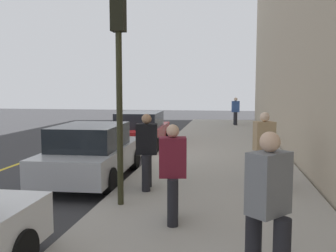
{
  "coord_description": "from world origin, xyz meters",
  "views": [
    {
      "loc": [
        -13.63,
        -3.56,
        2.46
      ],
      "look_at": [
        -0.11,
        -1.36,
        1.07
      ],
      "focal_mm": 39.44,
      "sensor_mm": 36.0,
      "label": 1
    }
  ],
  "objects_px": {
    "pedestrian_tan_coat": "(264,146)",
    "pedestrian_burgundy_coat": "(173,171)",
    "rolling_suitcase": "(270,176)",
    "pedestrian_grey_coat": "(268,204)",
    "parked_car_red": "(141,130)",
    "pedestrian_black_coat": "(147,149)",
    "parked_car_silver": "(92,152)",
    "pedestrian_blue_coat": "(235,110)",
    "traffic_light_pole": "(119,64)"
  },
  "relations": [
    {
      "from": "pedestrian_tan_coat",
      "to": "pedestrian_grey_coat",
      "type": "height_order",
      "value": "pedestrian_grey_coat"
    },
    {
      "from": "rolling_suitcase",
      "to": "traffic_light_pole",
      "type": "bearing_deg",
      "value": 117.33
    },
    {
      "from": "pedestrian_tan_coat",
      "to": "parked_car_red",
      "type": "bearing_deg",
      "value": 38.12
    },
    {
      "from": "pedestrian_tan_coat",
      "to": "pedestrian_blue_coat",
      "type": "bearing_deg",
      "value": 1.53
    },
    {
      "from": "pedestrian_black_coat",
      "to": "pedestrian_grey_coat",
      "type": "bearing_deg",
      "value": -149.19
    },
    {
      "from": "parked_car_silver",
      "to": "pedestrian_burgundy_coat",
      "type": "xyz_separation_m",
      "value": [
        -3.16,
        -2.65,
        0.3
      ]
    },
    {
      "from": "traffic_light_pole",
      "to": "rolling_suitcase",
      "type": "distance_m",
      "value": 4.25
    },
    {
      "from": "pedestrian_burgundy_coat",
      "to": "pedestrian_grey_coat",
      "type": "distance_m",
      "value": 2.31
    },
    {
      "from": "parked_car_red",
      "to": "pedestrian_black_coat",
      "type": "distance_m",
      "value": 6.73
    },
    {
      "from": "rolling_suitcase",
      "to": "pedestrian_grey_coat",
      "type": "bearing_deg",
      "value": 173.36
    },
    {
      "from": "parked_car_silver",
      "to": "pedestrian_blue_coat",
      "type": "distance_m",
      "value": 15.09
    },
    {
      "from": "pedestrian_tan_coat",
      "to": "pedestrian_grey_coat",
      "type": "xyz_separation_m",
      "value": [
        -4.77,
        0.4,
        0.04
      ]
    },
    {
      "from": "pedestrian_tan_coat",
      "to": "pedestrian_grey_coat",
      "type": "distance_m",
      "value": 4.78
    },
    {
      "from": "pedestrian_tan_coat",
      "to": "pedestrian_burgundy_coat",
      "type": "bearing_deg",
      "value": 148.46
    },
    {
      "from": "pedestrian_blue_coat",
      "to": "pedestrian_black_coat",
      "type": "height_order",
      "value": "pedestrian_blue_coat"
    },
    {
      "from": "pedestrian_blue_coat",
      "to": "rolling_suitcase",
      "type": "distance_m",
      "value": 15.3
    },
    {
      "from": "parked_car_red",
      "to": "pedestrian_blue_coat",
      "type": "distance_m",
      "value": 10.01
    },
    {
      "from": "pedestrian_black_coat",
      "to": "pedestrian_grey_coat",
      "type": "distance_m",
      "value": 4.49
    },
    {
      "from": "pedestrian_tan_coat",
      "to": "traffic_light_pole",
      "type": "distance_m",
      "value": 4.08
    },
    {
      "from": "parked_car_silver",
      "to": "rolling_suitcase",
      "type": "height_order",
      "value": "parked_car_silver"
    },
    {
      "from": "traffic_light_pole",
      "to": "rolling_suitcase",
      "type": "xyz_separation_m",
      "value": [
        1.59,
        -3.07,
        -2.48
      ]
    },
    {
      "from": "pedestrian_blue_coat",
      "to": "traffic_light_pole",
      "type": "relative_size",
      "value": 0.43
    },
    {
      "from": "parked_car_silver",
      "to": "traffic_light_pole",
      "type": "bearing_deg",
      "value": -147.68
    },
    {
      "from": "pedestrian_tan_coat",
      "to": "rolling_suitcase",
      "type": "xyz_separation_m",
      "value": [
        -0.51,
        -0.1,
        -0.63
      ]
    },
    {
      "from": "parked_car_red",
      "to": "pedestrian_burgundy_coat",
      "type": "distance_m",
      "value": 8.91
    },
    {
      "from": "pedestrian_tan_coat",
      "to": "rolling_suitcase",
      "type": "distance_m",
      "value": 0.82
    },
    {
      "from": "parked_car_silver",
      "to": "rolling_suitcase",
      "type": "distance_m",
      "value": 4.61
    },
    {
      "from": "pedestrian_tan_coat",
      "to": "pedestrian_black_coat",
      "type": "distance_m",
      "value": 2.85
    },
    {
      "from": "parked_car_red",
      "to": "pedestrian_blue_coat",
      "type": "height_order",
      "value": "pedestrian_blue_coat"
    },
    {
      "from": "pedestrian_tan_coat",
      "to": "pedestrian_burgundy_coat",
      "type": "xyz_separation_m",
      "value": [
        -2.92,
        1.79,
        -0.02
      ]
    },
    {
      "from": "pedestrian_black_coat",
      "to": "rolling_suitcase",
      "type": "xyz_separation_m",
      "value": [
        0.4,
        -2.8,
        -0.62
      ]
    },
    {
      "from": "parked_car_red",
      "to": "rolling_suitcase",
      "type": "height_order",
      "value": "parked_car_red"
    },
    {
      "from": "parked_car_red",
      "to": "pedestrian_blue_coat",
      "type": "bearing_deg",
      "value": -23.54
    },
    {
      "from": "parked_car_silver",
      "to": "pedestrian_black_coat",
      "type": "xyz_separation_m",
      "value": [
        -1.14,
        -1.75,
        0.32
      ]
    },
    {
      "from": "parked_car_silver",
      "to": "pedestrian_black_coat",
      "type": "distance_m",
      "value": 2.11
    },
    {
      "from": "pedestrian_blue_coat",
      "to": "pedestrian_tan_coat",
      "type": "xyz_separation_m",
      "value": [
        -14.77,
        -0.4,
        -0.0
      ]
    },
    {
      "from": "traffic_light_pole",
      "to": "rolling_suitcase",
      "type": "height_order",
      "value": "traffic_light_pole"
    },
    {
      "from": "pedestrian_burgundy_coat",
      "to": "rolling_suitcase",
      "type": "xyz_separation_m",
      "value": [
        2.41,
        -1.89,
        -0.61
      ]
    },
    {
      "from": "parked_car_silver",
      "to": "pedestrian_grey_coat",
      "type": "xyz_separation_m",
      "value": [
        -5.0,
        -4.05,
        0.36
      ]
    },
    {
      "from": "pedestrian_blue_coat",
      "to": "traffic_light_pole",
      "type": "bearing_deg",
      "value": 171.33
    },
    {
      "from": "parked_car_silver",
      "to": "parked_car_red",
      "type": "distance_m",
      "value": 5.36
    },
    {
      "from": "parked_car_silver",
      "to": "pedestrian_burgundy_coat",
      "type": "bearing_deg",
      "value": -139.99
    },
    {
      "from": "parked_car_silver",
      "to": "pedestrian_blue_coat",
      "type": "bearing_deg",
      "value": -15.57
    },
    {
      "from": "pedestrian_black_coat",
      "to": "pedestrian_blue_coat",
      "type": "bearing_deg",
      "value": -8.35
    },
    {
      "from": "parked_car_silver",
      "to": "rolling_suitcase",
      "type": "relative_size",
      "value": 4.59
    },
    {
      "from": "parked_car_red",
      "to": "pedestrian_grey_coat",
      "type": "xyz_separation_m",
      "value": [
        -10.36,
        -3.99,
        0.36
      ]
    },
    {
      "from": "pedestrian_burgundy_coat",
      "to": "rolling_suitcase",
      "type": "bearing_deg",
      "value": -38.15
    },
    {
      "from": "pedestrian_burgundy_coat",
      "to": "parked_car_silver",
      "type": "bearing_deg",
      "value": 40.01
    },
    {
      "from": "rolling_suitcase",
      "to": "parked_car_silver",
      "type": "bearing_deg",
      "value": 80.65
    },
    {
      "from": "parked_car_red",
      "to": "pedestrian_grey_coat",
      "type": "height_order",
      "value": "pedestrian_grey_coat"
    }
  ]
}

